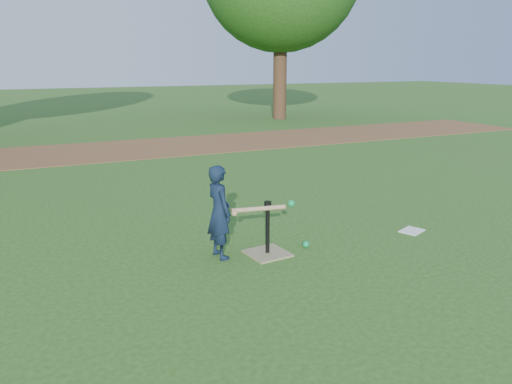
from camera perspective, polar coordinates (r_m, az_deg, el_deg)
name	(u,v)px	position (r m, az deg, el deg)	size (l,w,h in m)	color
ground	(269,248)	(5.81, 1.47, -6.40)	(80.00, 80.00, 0.00)	#285116
dirt_strip	(132,149)	(12.75, -13.94, 4.81)	(24.00, 3.00, 0.01)	brown
child	(219,212)	(5.40, -4.24, -2.29)	(0.38, 0.25, 1.03)	black
wiffle_ball_ground	(306,244)	(5.83, 5.73, -5.96)	(0.08, 0.08, 0.08)	#0D924B
clipboard	(412,231)	(6.66, 17.38, -4.25)	(0.30, 0.23, 0.01)	white
batting_tee	(268,245)	(5.59, 1.32, -6.07)	(0.47, 0.47, 0.61)	#8F835B
swing_action	(263,208)	(5.38, 0.83, -1.86)	(0.74, 0.19, 0.11)	tan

